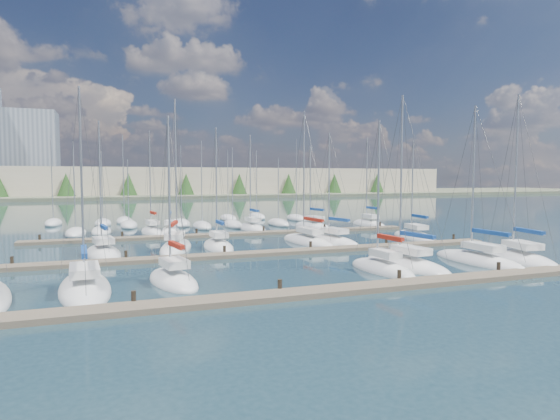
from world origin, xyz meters
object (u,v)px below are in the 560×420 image
object	(u,v)px
sailboat_i	(176,247)
sailboat_f	(478,261)
sailboat_o	(170,232)
sailboat_j	(218,246)
sailboat_b	(85,288)
sailboat_l	(333,242)
sailboat_n	(152,232)
sailboat_p	(252,228)
sailboat_q	(313,227)
sailboat_h	(103,253)
sailboat_m	(414,237)
sailboat_c	(173,280)
sailboat_e	(406,265)
sailboat_k	(307,241)
sailboat_d	(382,269)
sailboat_r	(369,224)
sailboat_g	(519,259)

from	to	relation	value
sailboat_i	sailboat_f	bearing A→B (deg)	-19.05
sailboat_o	sailboat_j	distance (m)	13.74
sailboat_i	sailboat_f	size ratio (longest dim) A/B	1.13
sailboat_b	sailboat_l	distance (m)	25.95
sailboat_j	sailboat_n	bearing A→B (deg)	109.34
sailboat_p	sailboat_q	distance (m)	8.15
sailboat_o	sailboat_q	xyz separation A→B (m)	(18.41, -0.24, -0.02)
sailboat_q	sailboat_n	bearing A→B (deg)	168.38
sailboat_i	sailboat_f	xyz separation A→B (m)	(21.37, -14.92, -0.01)
sailboat_j	sailboat_f	bearing A→B (deg)	-39.19
sailboat_h	sailboat_m	bearing A→B (deg)	-8.38
sailboat_c	sailboat_e	bearing A→B (deg)	-11.71
sailboat_k	sailboat_p	bearing A→B (deg)	91.34
sailboat_b	sailboat_p	bearing A→B (deg)	52.78
sailboat_f	sailboat_d	distance (m)	8.95
sailboat_n	sailboat_q	world-z (taller)	sailboat_n
sailboat_h	sailboat_j	distance (m)	10.18
sailboat_b	sailboat_l	xyz separation A→B (m)	(22.48, 12.98, 0.01)
sailboat_r	sailboat_l	bearing A→B (deg)	-132.04
sailboat_f	sailboat_k	world-z (taller)	sailboat_k
sailboat_e	sailboat_j	size ratio (longest dim) A/B	1.11
sailboat_b	sailboat_i	bearing A→B (deg)	60.03
sailboat_e	sailboat_r	world-z (taller)	sailboat_e
sailboat_i	sailboat_g	xyz separation A→B (m)	(25.06, -15.32, -0.01)
sailboat_m	sailboat_q	xyz separation A→B (m)	(-6.14, 13.57, -0.00)
sailboat_c	sailboat_j	world-z (taller)	sailboat_j
sailboat_i	sailboat_g	bearing A→B (deg)	-15.57
sailboat_o	sailboat_e	bearing A→B (deg)	-55.03
sailboat_g	sailboat_p	bearing A→B (deg)	125.93
sailboat_f	sailboat_m	bearing A→B (deg)	72.13
sailboat_o	sailboat_p	bearing A→B (deg)	11.06
sailboat_r	sailboat_g	distance (m)	28.18
sailboat_o	sailboat_n	bearing A→B (deg)	168.22
sailboat_d	sailboat_c	size ratio (longest dim) A/B	1.01
sailboat_h	sailboat_k	world-z (taller)	sailboat_k
sailboat_l	sailboat_m	bearing A→B (deg)	-9.54
sailboat_l	sailboat_j	size ratio (longest dim) A/B	0.99
sailboat_d	sailboat_c	bearing A→B (deg)	169.76
sailboat_p	sailboat_n	distance (m)	12.36
sailboat_d	sailboat_r	world-z (taller)	sailboat_r
sailboat_r	sailboat_l	world-z (taller)	sailboat_r
sailboat_l	sailboat_c	size ratio (longest dim) A/B	1.06
sailboat_o	sailboat_k	world-z (taller)	sailboat_k
sailboat_h	sailboat_k	distance (m)	19.40
sailboat_g	sailboat_n	bearing A→B (deg)	142.45
sailboat_e	sailboat_b	distance (m)	22.09
sailboat_d	sailboat_j	world-z (taller)	sailboat_j
sailboat_l	sailboat_q	bearing A→B (deg)	61.95
sailboat_e	sailboat_b	xyz separation A→B (m)	(-22.09, 0.13, -0.01)
sailboat_i	sailboat_m	size ratio (longest dim) A/B	1.28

